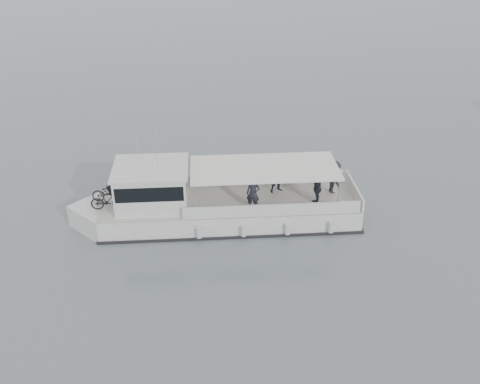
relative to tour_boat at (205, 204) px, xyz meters
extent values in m
plane|color=#545D63|center=(-0.23, -3.27, -0.99)|extent=(1400.00, 1400.00, 0.00)
cube|color=white|center=(1.26, -0.07, -0.52)|extent=(12.79, 4.03, 1.37)
cube|color=white|center=(-5.05, 0.27, -0.52)|extent=(3.42, 3.42, 1.37)
cube|color=beige|center=(1.26, -0.07, 0.16)|extent=(12.79, 4.03, 0.06)
cube|color=black|center=(1.26, -0.07, -0.94)|extent=(13.00, 4.17, 0.19)
cube|color=white|center=(3.23, 1.45, 0.48)|extent=(8.41, 0.55, 0.63)
cube|color=white|center=(3.06, -1.79, 0.48)|extent=(8.41, 0.55, 0.63)
cube|color=white|center=(7.51, -0.40, 0.48)|extent=(0.28, 3.37, 0.63)
cube|color=white|center=(-2.52, 0.13, 1.11)|extent=(3.51, 3.02, 1.89)
cube|color=black|center=(-4.15, 0.22, 1.27)|extent=(0.73, 2.66, 1.22)
cube|color=black|center=(-2.52, 0.13, 1.43)|extent=(3.31, 3.05, 0.74)
cube|color=white|center=(-2.52, 0.13, 2.11)|extent=(3.73, 3.24, 0.11)
cube|color=white|center=(2.94, -0.16, 1.90)|extent=(7.31, 3.53, 0.08)
cylinder|color=silver|center=(-0.50, -1.45, 1.03)|extent=(0.07, 0.07, 1.74)
cylinder|color=silver|center=(-0.34, 1.49, 1.03)|extent=(0.07, 0.07, 1.74)
cylinder|color=silver|center=(6.22, -1.81, 1.03)|extent=(0.07, 0.07, 1.74)
cylinder|color=silver|center=(6.38, 1.13, 1.03)|extent=(0.07, 0.07, 1.74)
cylinder|color=silver|center=(-3.10, 1.11, 3.48)|extent=(0.03, 0.03, 2.74)
cylinder|color=silver|center=(-2.14, -0.63, 3.27)|extent=(0.03, 0.03, 2.31)
cylinder|color=silver|center=(-0.42, -1.83, -0.47)|extent=(0.27, 0.27, 0.53)
cylinder|color=silver|center=(1.68, -1.95, -0.47)|extent=(0.27, 0.27, 0.53)
cylinder|color=silver|center=(3.79, -2.06, -0.47)|extent=(0.27, 0.27, 0.53)
cylinder|color=silver|center=(5.89, -2.17, -0.47)|extent=(0.27, 0.27, 0.53)
imported|color=black|center=(-4.60, 0.66, 0.64)|extent=(1.84, 0.72, 0.95)
imported|color=black|center=(-4.65, -0.18, 0.66)|extent=(1.69, 0.56, 1.00)
imported|color=#22252E|center=(2.26, -1.07, 1.05)|extent=(0.75, 0.62, 1.77)
imported|color=#22252E|center=(3.82, 0.53, 1.05)|extent=(0.99, 0.85, 1.77)
imported|color=#22252E|center=(5.43, -0.92, 1.05)|extent=(0.78, 1.12, 1.77)
imported|color=#22252E|center=(6.53, 0.07, 1.05)|extent=(0.81, 1.22, 1.77)
camera|label=1|loc=(-1.18, -22.98, 13.40)|focal=40.00mm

